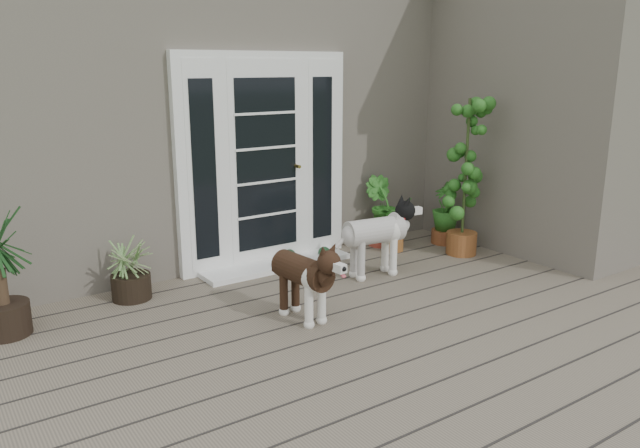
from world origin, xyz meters
TOP-DOWN VIEW (x-y plane):
  - deck at (0.00, 0.40)m, footprint 6.20×4.60m
  - house_main at (0.00, 4.65)m, footprint 7.40×4.00m
  - house_wing at (2.90, 1.50)m, footprint 1.60×2.40m
  - door_unit at (-0.20, 2.60)m, footprint 1.90×0.14m
  - door_step at (-0.20, 2.40)m, footprint 1.60×0.40m
  - brindle_dog at (-0.71, 1.11)m, footprint 0.38×0.76m
  - white_dog at (0.45, 1.62)m, footprint 0.83×0.43m
  - spider_plant at (-1.71, 2.35)m, footprint 0.58×0.58m
  - herb_a at (1.17, 2.16)m, footprint 0.53×0.53m
  - herb_b at (1.19, 2.40)m, footprint 0.55×0.55m
  - herb_c at (1.86, 2.05)m, footprint 0.43×0.43m
  - sapling at (1.71, 1.64)m, footprint 0.58×0.58m
  - clog_left at (0.01, 2.40)m, footprint 0.20×0.35m
  - clog_right at (0.33, 2.28)m, footprint 0.30×0.37m

SIDE VIEW (x-z plane):
  - deck at x=0.00m, z-range 0.00..0.12m
  - door_step at x=-0.20m, z-range 0.12..0.17m
  - clog_left at x=0.01m, z-range 0.12..0.22m
  - clog_right at x=0.33m, z-range 0.12..0.22m
  - herb_a at x=1.17m, z-range 0.12..0.63m
  - herb_c at x=1.86m, z-range 0.12..0.70m
  - herb_b at x=1.19m, z-range 0.12..0.71m
  - spider_plant at x=-1.71m, z-range 0.12..0.73m
  - brindle_dog at x=-0.71m, z-range 0.12..0.73m
  - white_dog at x=0.45m, z-range 0.12..0.79m
  - sapling at x=1.71m, z-range 0.12..1.87m
  - door_unit at x=-0.20m, z-range 0.12..2.27m
  - house_main at x=0.00m, z-range 0.00..3.10m
  - house_wing at x=2.90m, z-range 0.00..3.10m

